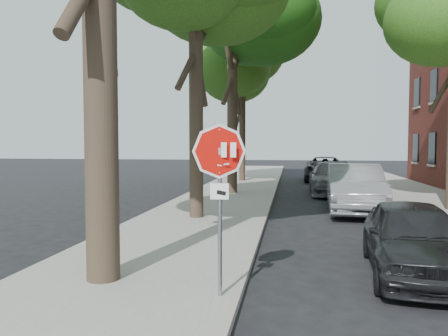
% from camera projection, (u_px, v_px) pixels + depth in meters
% --- Properties ---
extents(ground, '(120.00, 120.00, 0.00)m').
position_uv_depth(ground, '(266.00, 306.00, 6.54)').
color(ground, black).
rests_on(ground, ground).
extents(sidewalk_left, '(4.00, 55.00, 0.12)m').
position_uv_depth(sidewalk_left, '(224.00, 199.00, 18.76)').
color(sidewalk_left, gray).
rests_on(sidewalk_left, ground).
extents(sidewalk_right, '(4.00, 55.00, 0.12)m').
position_uv_depth(sidewalk_right, '(433.00, 203.00, 17.47)').
color(sidewalk_right, gray).
rests_on(sidewalk_right, ground).
extents(curb_left, '(0.12, 55.00, 0.13)m').
position_uv_depth(curb_left, '(271.00, 200.00, 18.45)').
color(curb_left, '#9E9384').
rests_on(curb_left, ground).
extents(curb_right, '(0.12, 55.00, 0.13)m').
position_uv_depth(curb_right, '(380.00, 202.00, 17.78)').
color(curb_right, '#9E9384').
rests_on(curb_right, ground).
extents(stop_sign, '(0.76, 0.34, 2.61)m').
position_uv_depth(stop_sign, '(220.00, 176.00, 6.52)').
color(stop_sign, gray).
rests_on(stop_sign, sidewalk_left).
extents(tree_mid_b, '(5.88, 5.46, 10.36)m').
position_uv_depth(tree_mid_b, '(232.00, 25.00, 20.41)').
color(tree_mid_b, black).
rests_on(tree_mid_b, sidewalk_left).
extents(tree_far, '(5.29, 4.91, 9.33)m').
position_uv_depth(tree_far, '(242.00, 68.00, 27.39)').
color(tree_far, black).
rests_on(tree_far, sidewalk_left).
extents(car_a, '(2.00, 4.19, 1.38)m').
position_uv_depth(car_a, '(413.00, 238.00, 8.05)').
color(car_a, black).
rests_on(car_a, ground).
extents(car_b, '(2.09, 5.26, 1.70)m').
position_uv_depth(car_b, '(355.00, 188.00, 15.50)').
color(car_b, gray).
rests_on(car_b, ground).
extents(car_c, '(2.27, 5.39, 1.55)m').
position_uv_depth(car_c, '(333.00, 178.00, 21.03)').
color(car_c, '#454549').
rests_on(car_c, ground).
extents(car_d, '(2.93, 5.84, 1.59)m').
position_uv_depth(car_d, '(325.00, 169.00, 28.43)').
color(car_d, black).
rests_on(car_d, ground).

